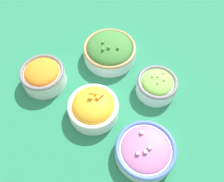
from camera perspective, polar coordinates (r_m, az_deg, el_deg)
name	(u,v)px	position (r m, az deg, el deg)	size (l,w,h in m)	color
ground_plane	(112,96)	(0.79, 0.00, -1.14)	(3.00, 3.00, 0.00)	#23704C
bowl_squash	(93,107)	(0.73, -4.31, -3.73)	(0.15, 0.15, 0.09)	white
bowl_broccoli	(110,50)	(0.85, -0.54, 9.31)	(0.18, 0.18, 0.08)	silver
bowl_carrots	(43,75)	(0.81, -15.50, 3.57)	(0.14, 0.14, 0.08)	silver
bowl_red_onion	(145,150)	(0.69, 7.62, -13.27)	(0.16, 0.16, 0.06)	silver
bowl_lettuce	(157,85)	(0.78, 10.20, 1.47)	(0.13, 0.13, 0.07)	silver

